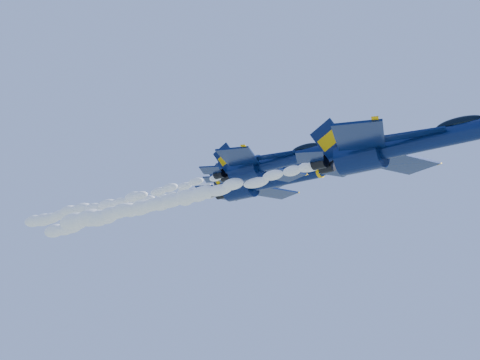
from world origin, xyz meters
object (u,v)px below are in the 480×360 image
Objects in this scene: jet_third at (265,182)px; jet_fourth at (261,174)px; jet_lead at (402,145)px; jet_second at (272,163)px.

jet_third is 9.47m from jet_fourth.
jet_fourth is at bearing 144.90° from jet_lead.
jet_second is (-16.10, 3.16, 2.52)m from jet_lead.
jet_second is 0.86× the size of jet_third.
jet_lead is 29.02m from jet_third.
jet_third reaches higher than jet_second.
jet_second is at bearing -52.05° from jet_third.
jet_third is (-24.82, 14.34, 4.55)m from jet_lead.
jet_third is at bearing -52.28° from jet_fourth.
jet_second is at bearing -52.14° from jet_fourth.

